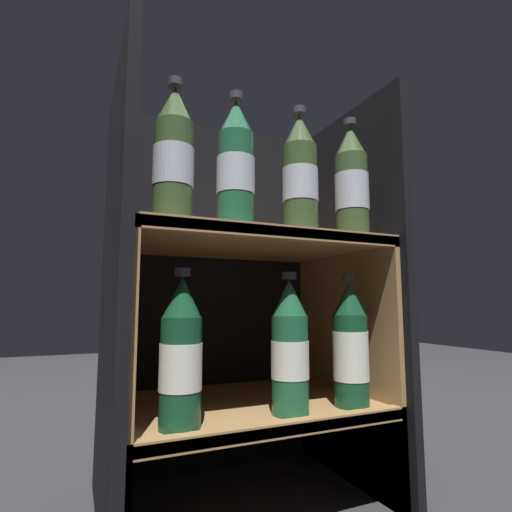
{
  "coord_description": "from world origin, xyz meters",
  "views": [
    {
      "loc": [
        -0.34,
        -0.62,
        0.4
      ],
      "look_at": [
        0.0,
        0.13,
        0.5
      ],
      "focal_mm": 28.0,
      "sensor_mm": 36.0,
      "label": 1
    }
  ],
  "objects_px": {
    "bottle_lower_front_1": "(290,349)",
    "bottle_upper_front_2": "(300,176)",
    "bottle_upper_front_3": "(352,184)",
    "bottle_lower_front_0": "(181,355)",
    "bottle_upper_front_1": "(236,167)",
    "bottle_upper_front_0": "(174,157)",
    "bottle_lower_front_2": "(350,347)"
  },
  "relations": [
    {
      "from": "bottle_lower_front_1",
      "to": "bottle_upper_front_2",
      "type": "bearing_deg",
      "value": 0.0
    },
    {
      "from": "bottle_upper_front_1",
      "to": "bottle_lower_front_0",
      "type": "bearing_deg",
      "value": 180.0
    },
    {
      "from": "bottle_upper_front_3",
      "to": "bottle_lower_front_2",
      "type": "distance_m",
      "value": 0.34
    },
    {
      "from": "bottle_lower_front_2",
      "to": "bottle_upper_front_2",
      "type": "bearing_deg",
      "value": 180.0
    },
    {
      "from": "bottle_upper_front_0",
      "to": "bottle_upper_front_1",
      "type": "relative_size",
      "value": 1.0
    },
    {
      "from": "bottle_upper_front_1",
      "to": "bottle_lower_front_0",
      "type": "distance_m",
      "value": 0.35
    },
    {
      "from": "bottle_upper_front_3",
      "to": "bottle_lower_front_0",
      "type": "xyz_separation_m",
      "value": [
        -0.36,
        0.0,
        -0.34
      ]
    },
    {
      "from": "bottle_upper_front_1",
      "to": "bottle_lower_front_1",
      "type": "distance_m",
      "value": 0.36
    },
    {
      "from": "bottle_upper_front_1",
      "to": "bottle_upper_front_3",
      "type": "height_order",
      "value": "same"
    },
    {
      "from": "bottle_upper_front_1",
      "to": "bottle_lower_front_0",
      "type": "relative_size",
      "value": 1.0
    },
    {
      "from": "bottle_upper_front_0",
      "to": "bottle_lower_front_1",
      "type": "xyz_separation_m",
      "value": [
        0.23,
        0.0,
        -0.34
      ]
    },
    {
      "from": "bottle_upper_front_2",
      "to": "bottle_lower_front_1",
      "type": "distance_m",
      "value": 0.34
    },
    {
      "from": "bottle_lower_front_2",
      "to": "bottle_upper_front_0",
      "type": "bearing_deg",
      "value": 180.0
    },
    {
      "from": "bottle_lower_front_0",
      "to": "bottle_upper_front_1",
      "type": "bearing_deg",
      "value": -0.0
    },
    {
      "from": "bottle_upper_front_0",
      "to": "bottle_upper_front_2",
      "type": "xyz_separation_m",
      "value": [
        0.26,
        0.0,
        0.0
      ]
    },
    {
      "from": "bottle_lower_front_0",
      "to": "bottle_lower_front_2",
      "type": "relative_size",
      "value": 1.0
    },
    {
      "from": "bottle_upper_front_1",
      "to": "bottle_upper_front_3",
      "type": "distance_m",
      "value": 0.27
    },
    {
      "from": "bottle_upper_front_1",
      "to": "bottle_lower_front_1",
      "type": "bearing_deg",
      "value": 0.0
    },
    {
      "from": "bottle_upper_front_1",
      "to": "bottle_upper_front_2",
      "type": "height_order",
      "value": "same"
    },
    {
      "from": "bottle_upper_front_3",
      "to": "bottle_upper_front_2",
      "type": "bearing_deg",
      "value": 180.0
    },
    {
      "from": "bottle_upper_front_0",
      "to": "bottle_upper_front_1",
      "type": "height_order",
      "value": "same"
    },
    {
      "from": "bottle_upper_front_2",
      "to": "bottle_lower_front_1",
      "type": "height_order",
      "value": "bottle_upper_front_2"
    },
    {
      "from": "bottle_upper_front_3",
      "to": "bottle_lower_front_2",
      "type": "height_order",
      "value": "bottle_upper_front_3"
    },
    {
      "from": "bottle_upper_front_1",
      "to": "bottle_upper_front_2",
      "type": "bearing_deg",
      "value": 0.0
    },
    {
      "from": "bottle_upper_front_0",
      "to": "bottle_upper_front_2",
      "type": "distance_m",
      "value": 0.26
    },
    {
      "from": "bottle_upper_front_0",
      "to": "bottle_lower_front_0",
      "type": "distance_m",
      "value": 0.34
    },
    {
      "from": "bottle_upper_front_2",
      "to": "bottle_lower_front_2",
      "type": "height_order",
      "value": "bottle_upper_front_2"
    },
    {
      "from": "bottle_upper_front_1",
      "to": "bottle_lower_front_0",
      "type": "xyz_separation_m",
      "value": [
        -0.1,
        0.0,
        -0.34
      ]
    },
    {
      "from": "bottle_upper_front_1",
      "to": "bottle_upper_front_2",
      "type": "relative_size",
      "value": 1.0
    },
    {
      "from": "bottle_upper_front_0",
      "to": "bottle_lower_front_2",
      "type": "distance_m",
      "value": 0.5
    },
    {
      "from": "bottle_upper_front_0",
      "to": "bottle_upper_front_2",
      "type": "bearing_deg",
      "value": 0.0
    },
    {
      "from": "bottle_upper_front_2",
      "to": "bottle_lower_front_1",
      "type": "xyz_separation_m",
      "value": [
        -0.03,
        -0.0,
        -0.34
      ]
    }
  ]
}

